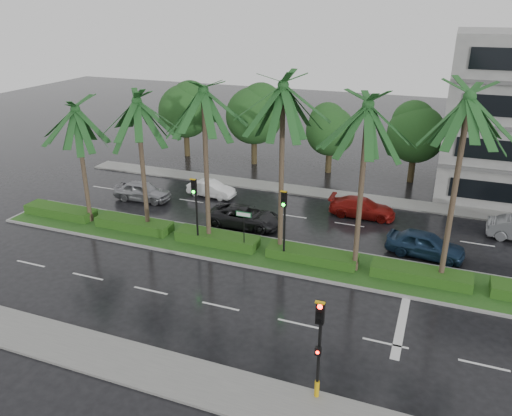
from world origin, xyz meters
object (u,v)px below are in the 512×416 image
at_px(signal_near, 319,346).
at_px(car_silver, 142,191).
at_px(car_red, 362,207).
at_px(car_blue, 425,244).
at_px(street_sign, 244,222).
at_px(car_darkgrey, 245,217).
at_px(car_white, 211,189).
at_px(signal_median_left, 195,202).

xyz_separation_m(signal_near, car_silver, (-17.50, 15.25, -1.77)).
distance_m(car_silver, car_red, 16.26).
bearing_deg(car_silver, car_blue, -97.47).
bearing_deg(car_blue, street_sign, 117.57).
bearing_deg(car_darkgrey, signal_near, -149.69).
height_order(car_white, car_blue, car_blue).
xyz_separation_m(signal_median_left, street_sign, (3.00, 0.18, -0.87)).
distance_m(signal_median_left, car_darkgrey, 4.83).
bearing_deg(car_silver, signal_median_left, -129.30).
xyz_separation_m(car_silver, car_white, (4.50, 2.56, -0.12)).
height_order(signal_median_left, street_sign, signal_median_left).
distance_m(signal_near, car_white, 22.13).
xyz_separation_m(signal_near, car_blue, (3.00, 13.55, -1.74)).
bearing_deg(signal_median_left, car_red, 44.83).
xyz_separation_m(car_red, car_blue, (4.50, -4.59, 0.10)).
xyz_separation_m(car_silver, car_darkgrey, (9.00, -1.60, -0.05)).
xyz_separation_m(car_darkgrey, car_blue, (11.50, -0.10, 0.07)).
relative_size(signal_median_left, car_silver, 1.01).
xyz_separation_m(street_sign, car_silver, (-10.50, 5.38, -1.39)).
distance_m(signal_median_left, car_silver, 9.61).
relative_size(car_white, car_darkgrey, 0.75).
relative_size(car_silver, car_darkgrey, 0.87).
height_order(car_silver, car_darkgrey, car_silver).
relative_size(car_white, car_blue, 0.83).
xyz_separation_m(signal_median_left, car_darkgrey, (1.50, 3.96, -2.31)).
distance_m(car_darkgrey, car_blue, 11.50).
relative_size(signal_near, car_silver, 1.01).
bearing_deg(signal_median_left, car_silver, 143.43).
bearing_deg(signal_median_left, car_blue, 16.55).
bearing_deg(car_silver, car_white, -63.13).
distance_m(signal_near, car_blue, 13.99).
xyz_separation_m(signal_median_left, car_blue, (13.00, 3.86, -2.24)).
bearing_deg(car_silver, car_red, -82.51).
xyz_separation_m(car_white, car_blue, (16.00, -4.26, 0.15)).
bearing_deg(car_darkgrey, signal_median_left, 157.66).
distance_m(car_silver, car_white, 5.18).
distance_m(car_white, car_red, 11.50).
xyz_separation_m(signal_near, street_sign, (-7.00, 9.87, -0.38)).
height_order(signal_near, car_silver, signal_near).
relative_size(signal_near, car_blue, 0.98).
bearing_deg(car_silver, car_darkgrey, -102.83).
bearing_deg(car_white, street_sign, -139.49).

